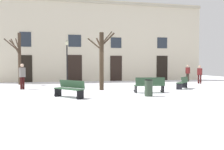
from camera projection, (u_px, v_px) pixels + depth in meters
ground_plane at (118, 91)px, 15.89m from camera, size 36.87×36.87×0.00m
building_facade at (95, 40)px, 25.00m from camera, size 23.05×0.60×8.13m
tree_near_facade at (19, 57)px, 20.60m from camera, size 1.35×1.96×4.31m
tree_right_of_center at (102, 59)px, 16.30m from camera, size 1.72×1.63×3.84m
streetlamp at (67, 57)px, 20.70m from camera, size 0.30×0.30×3.72m
litter_bin at (149, 88)px, 13.18m from camera, size 0.45×0.45×0.89m
bench_near_center_tree at (183, 82)px, 17.23m from camera, size 1.43×1.50×0.84m
bench_far_corner at (70, 89)px, 12.65m from camera, size 1.52×1.72×0.88m
bench_back_to_back_left at (150, 85)px, 14.77m from camera, size 1.84×0.66×0.93m
person_crossing_plaza at (22, 75)px, 16.76m from camera, size 0.42×0.42×1.74m
person_by_shop_door at (200, 74)px, 21.83m from camera, size 0.41×0.43×1.59m
person_strolling at (188, 72)px, 24.37m from camera, size 0.35×0.44×1.65m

